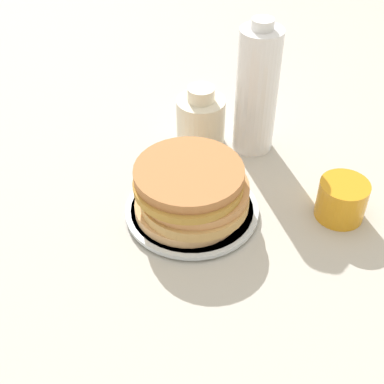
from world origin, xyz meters
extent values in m
plane|color=#BCB7AD|center=(0.00, 0.00, 0.00)|extent=(4.00, 4.00, 0.00)
cylinder|color=silver|center=(-0.01, 0.02, 0.01)|extent=(0.21, 0.21, 0.01)
cylinder|color=silver|center=(-0.01, 0.02, 0.01)|extent=(0.22, 0.22, 0.01)
cylinder|color=#E0AC74|center=(0.00, 0.03, 0.02)|extent=(0.18, 0.18, 0.02)
cylinder|color=tan|center=(-0.01, 0.03, 0.04)|extent=(0.18, 0.18, 0.02)
cylinder|color=tan|center=(-0.01, 0.02, 0.05)|extent=(0.18, 0.18, 0.02)
cylinder|color=#B88738|center=(0.00, 0.03, 0.07)|extent=(0.18, 0.18, 0.01)
cylinder|color=#B77642|center=(0.00, 0.02, 0.08)|extent=(0.18, 0.18, 0.02)
cylinder|color=orange|center=(-0.25, 0.00, 0.03)|extent=(0.08, 0.08, 0.07)
cylinder|color=beige|center=(0.00, -0.19, 0.05)|extent=(0.09, 0.09, 0.09)
cylinder|color=beige|center=(0.00, -0.19, 0.11)|extent=(0.05, 0.05, 0.03)
cylinder|color=white|center=(-0.10, -0.18, 0.12)|extent=(0.08, 0.08, 0.24)
cylinder|color=white|center=(-0.10, -0.18, 0.25)|extent=(0.04, 0.04, 0.02)
camera|label=1|loc=(-0.08, 0.67, 0.62)|focal=50.00mm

